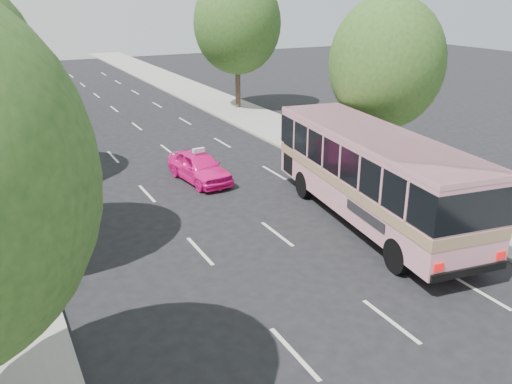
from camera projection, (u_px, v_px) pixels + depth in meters
ground at (316, 294)px, 15.21m from camera, size 120.00×120.00×0.00m
sidewalk_right at (257, 120)px, 35.49m from camera, size 4.00×90.00×0.12m
tree_right_near at (389, 58)px, 23.76m from camera, size 5.10×5.10×7.95m
tree_right_far at (239, 20)px, 36.91m from camera, size 6.00×6.00×9.35m
pink_bus at (372, 168)px, 19.21m from camera, size 4.04×10.83×3.37m
pink_taxi at (199, 167)px, 24.02m from camera, size 2.02×4.08×1.34m
white_pickup at (63, 158)px, 25.05m from camera, size 2.23×5.11×1.46m
tour_coach_front at (4, 102)px, 30.81m from camera, size 3.49×11.62×3.42m
taxi_roof_sign at (199, 150)px, 23.75m from camera, size 0.57×0.24×0.18m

